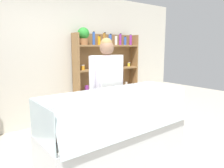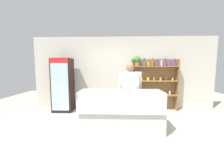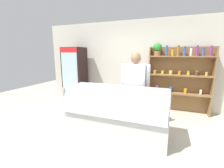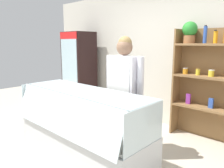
% 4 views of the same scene
% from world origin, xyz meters
% --- Properties ---
extents(ground_plane, '(12.00, 12.00, 0.00)m').
position_xyz_m(ground_plane, '(0.00, 0.00, 0.00)').
color(ground_plane, beige).
extents(back_wall, '(6.80, 0.10, 2.70)m').
position_xyz_m(back_wall, '(0.00, 2.00, 1.35)').
color(back_wall, beige).
rests_on(back_wall, ground).
extents(drinks_fridge, '(0.67, 0.60, 1.88)m').
position_xyz_m(drinks_fridge, '(-2.16, 1.49, 0.94)').
color(drinks_fridge, black).
rests_on(drinks_fridge, ground).
extents(shelving_unit, '(1.67, 0.29, 1.98)m').
position_xyz_m(shelving_unit, '(1.05, 1.79, 1.11)').
color(shelving_unit, olive).
rests_on(shelving_unit, ground).
extents(deli_display_case, '(2.05, 0.79, 1.01)m').
position_xyz_m(deli_display_case, '(-0.14, -0.09, 0.31)').
color(deli_display_case, silver).
rests_on(deli_display_case, ground).
extents(shop_clerk, '(0.65, 0.25, 1.72)m').
position_xyz_m(shop_clerk, '(0.13, 0.47, 1.03)').
color(shop_clerk, '#4C4233').
rests_on(shop_clerk, ground).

